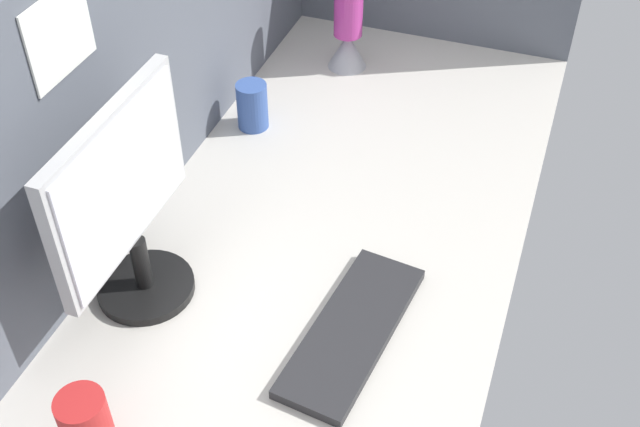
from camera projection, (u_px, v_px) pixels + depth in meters
ground_plane at (315, 240)px, 160.16cm from camera, size 180.00×80.00×3.00cm
cubicle_wall_back at (128, 75)px, 148.97cm from camera, size 180.00×5.50×58.65cm
monitor at (125, 203)px, 133.67cm from camera, size 37.61×18.00×39.57cm
keyboard at (352, 330)px, 139.39cm from camera, size 38.29×17.34×2.00cm
mug_red_plastic at (86, 425)px, 119.21cm from camera, size 7.68×7.68×12.08cm
mug_ceramic_blue at (252, 106)px, 183.35cm from camera, size 7.22×7.22×11.30cm
lava_lamp at (348, 18)px, 197.99cm from camera, size 10.08×10.08×32.97cm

